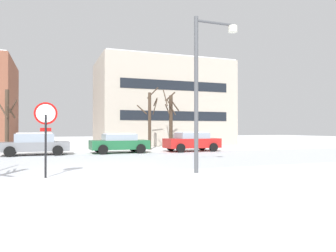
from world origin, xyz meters
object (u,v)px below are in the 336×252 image
object	(u,v)px
parked_car_gray	(35,144)
parked_car_green	(119,143)
street_lamp	(204,78)
parked_car_red	(192,141)
stop_sign	(46,125)

from	to	relation	value
parked_car_gray	parked_car_green	distance (m)	5.40
parked_car_green	street_lamp	bearing A→B (deg)	-84.70
street_lamp	parked_car_gray	world-z (taller)	street_lamp
parked_car_gray	parked_car_red	distance (m)	10.81
parked_car_gray	parked_car_red	bearing A→B (deg)	-1.51
stop_sign	parked_car_red	bearing A→B (deg)	45.08
stop_sign	parked_car_green	xyz separation A→B (m)	(4.65, 10.30, -1.09)
parked_car_gray	parked_car_green	xyz separation A→B (m)	(5.40, -0.06, -0.02)
street_lamp	parked_car_gray	xyz separation A→B (m)	(-6.42, 10.98, -2.90)
parked_car_green	parked_car_red	size ratio (longest dim) A/B	0.98
parked_car_green	parked_car_red	distance (m)	5.41
stop_sign	street_lamp	world-z (taller)	street_lamp
street_lamp	parked_car_red	world-z (taller)	street_lamp
parked_car_red	street_lamp	bearing A→B (deg)	-112.31
stop_sign	street_lamp	xyz separation A→B (m)	(5.66, -0.62, 1.82)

